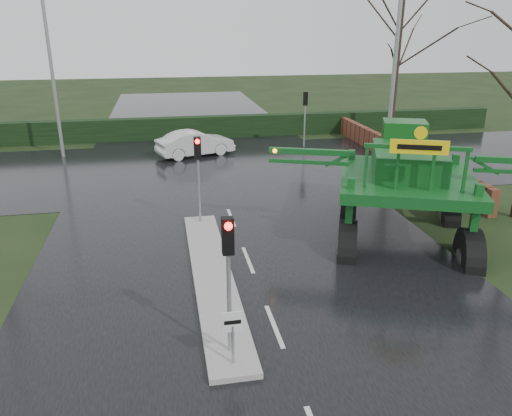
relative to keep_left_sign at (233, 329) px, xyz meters
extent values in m
plane|color=black|center=(1.30, 1.50, -1.06)|extent=(140.00, 140.00, 0.00)
cube|color=black|center=(1.30, 11.50, -1.05)|extent=(14.00, 80.00, 0.02)
cube|color=black|center=(1.30, 17.50, -1.05)|extent=(80.00, 12.00, 0.02)
cube|color=gray|center=(0.00, 4.50, -0.97)|extent=(1.20, 10.00, 0.16)
cube|color=black|center=(1.30, 25.50, -0.31)|extent=(44.00, 0.90, 1.50)
cube|color=#592D1E|center=(11.80, 17.50, -0.46)|extent=(0.40, 20.00, 1.20)
cylinder|color=gray|center=(0.00, 0.00, -0.41)|extent=(0.07, 0.07, 1.00)
cube|color=silver|center=(0.00, 0.00, 0.19)|extent=(0.50, 0.04, 0.50)
cube|color=black|center=(0.00, -0.02, 0.19)|extent=(0.38, 0.01, 0.10)
cylinder|color=gray|center=(0.00, 0.50, 0.69)|extent=(0.10, 0.10, 3.50)
cube|color=black|center=(0.00, 0.50, 2.04)|extent=(0.26, 0.22, 0.85)
sphere|color=#FF0C07|center=(0.00, 0.37, 2.32)|extent=(0.18, 0.18, 0.18)
cylinder|color=gray|center=(0.00, 9.00, 0.69)|extent=(0.10, 0.10, 3.50)
cube|color=black|center=(0.00, 9.00, 2.04)|extent=(0.26, 0.22, 0.85)
sphere|color=#FF0C07|center=(0.00, 8.87, 2.32)|extent=(0.18, 0.18, 0.18)
cylinder|color=gray|center=(7.80, 21.50, 0.69)|extent=(0.10, 0.10, 3.50)
cube|color=black|center=(7.80, 21.50, 2.04)|extent=(0.26, 0.22, 0.85)
sphere|color=#FF0C07|center=(7.80, 21.63, 2.32)|extent=(0.18, 0.18, 0.18)
cylinder|color=gray|center=(9.80, 13.50, 3.94)|extent=(0.20, 0.20, 10.00)
cylinder|color=gray|center=(-7.20, 21.50, 3.94)|extent=(0.20, 0.20, 10.00)
cylinder|color=black|center=(14.30, 22.50, 3.94)|extent=(0.32, 0.32, 10.00)
cylinder|color=black|center=(3.66, 8.16, 0.06)|extent=(1.38, 2.30, 2.23)
cylinder|color=#595B56|center=(3.66, 8.16, 0.06)|extent=(0.90, 0.97, 0.78)
cube|color=#0D4914|center=(3.66, 8.16, 1.45)|extent=(0.32, 0.32, 2.57)
cylinder|color=black|center=(7.40, 6.70, 0.06)|extent=(1.38, 2.30, 2.23)
cylinder|color=#595B56|center=(7.40, 6.70, 0.06)|extent=(0.90, 0.97, 0.78)
cube|color=#0D4914|center=(7.40, 6.70, 1.45)|extent=(0.32, 0.32, 2.57)
cylinder|color=black|center=(2.20, 4.42, 0.06)|extent=(1.38, 2.30, 2.23)
cylinder|color=#595B56|center=(2.20, 4.42, 0.06)|extent=(0.90, 0.97, 0.78)
cube|color=#0D4914|center=(2.20, 4.42, 1.45)|extent=(0.32, 0.32, 2.57)
cylinder|color=black|center=(5.94, 2.96, 0.06)|extent=(1.38, 2.30, 2.23)
cylinder|color=#595B56|center=(5.94, 2.96, 0.06)|extent=(0.90, 0.97, 0.78)
cube|color=#0D4914|center=(5.94, 2.96, 1.45)|extent=(0.32, 0.32, 2.57)
cube|color=#0D4914|center=(4.80, 5.56, 2.18)|extent=(6.31, 6.69, 0.39)
cube|color=#0D4914|center=(4.88, 5.77, 2.79)|extent=(3.50, 4.01, 1.00)
cube|color=#124E17|center=(5.69, 7.85, 3.18)|extent=(2.05, 1.86, 1.45)
cube|color=#0D4914|center=(4.15, 3.90, 3.80)|extent=(3.17, 1.34, 0.13)
cube|color=#0D4914|center=(1.31, 6.44, 3.18)|extent=(2.77, 1.24, 0.20)
sphere|color=orange|center=(0.13, 6.79, 3.18)|extent=(0.16, 0.16, 0.16)
cube|color=#0D4914|center=(7.96, 3.85, 3.18)|extent=(2.77, 1.24, 0.20)
cube|color=yellow|center=(3.99, 3.48, 3.91)|extent=(1.69, 0.71, 0.45)
cube|color=black|center=(3.99, 3.48, 3.91)|extent=(1.25, 0.50, 0.16)
cylinder|color=yellow|center=(3.99, 3.48, 4.35)|extent=(0.39, 0.19, 0.40)
imported|color=silver|center=(0.65, 20.29, -1.06)|extent=(4.91, 3.05, 1.53)
camera|label=1|loc=(-1.25, -9.40, 6.31)|focal=35.00mm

